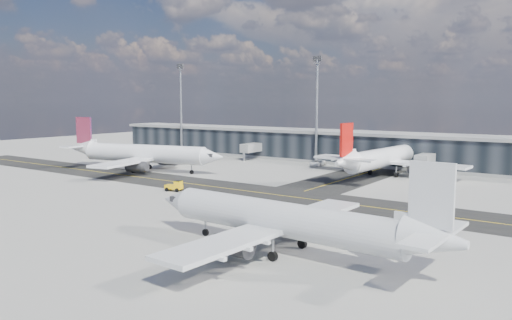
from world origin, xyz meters
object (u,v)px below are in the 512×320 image
Objects in this scene: airliner_near at (286,220)px; service_van at (317,163)px; airliner_af at (142,154)px; airliner_redtail at (384,158)px; baggage_tug at (175,186)px.

service_van is at bearing 28.13° from airliner_near.
airliner_af reaches higher than airliner_redtail.
airliner_near reaches higher than service_van.
airliner_af is 1.01× the size of airliner_redtail.
airliner_near is (12.45, -62.64, -0.36)m from airliner_redtail.
baggage_tug is (-25.23, -41.59, -3.18)m from airliner_redtail.
service_van is at bearing 124.59° from airliner_af.
baggage_tug is at bearing -117.00° from airliner_redtail.
service_van is (4.67, 48.06, -0.17)m from baggage_tug.
airliner_af is at bearing -148.57° from airliner_redtail.
airliner_redtail reaches higher than airliner_near.
airliner_af is 30.28m from baggage_tug.
airliner_af is 57.51m from airliner_redtail.
airliner_redtail is 12.07× the size of baggage_tug.
airliner_redtail is 6.98× the size of service_van.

